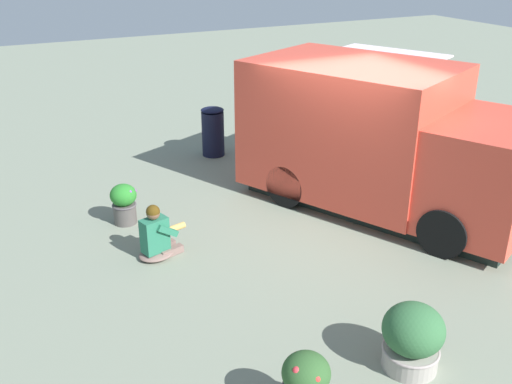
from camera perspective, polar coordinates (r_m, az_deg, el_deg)
ground_plane at (r=9.88m, az=8.84°, el=-2.23°), size 40.00×40.00×0.00m
food_truck at (r=9.98m, az=12.03°, el=4.84°), size 5.21×4.01×2.38m
person_customer at (r=8.52m, az=-9.62°, el=-4.33°), size 0.56×0.81×0.83m
planter_flowering_near at (r=6.57m, az=15.04°, el=-13.53°), size 0.66×0.66×0.77m
planter_flowering_far at (r=9.58m, az=-12.76°, el=-1.01°), size 0.42×0.43×0.67m
trash_bin at (r=12.32m, az=-4.23°, el=5.93°), size 0.48×0.48×1.03m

